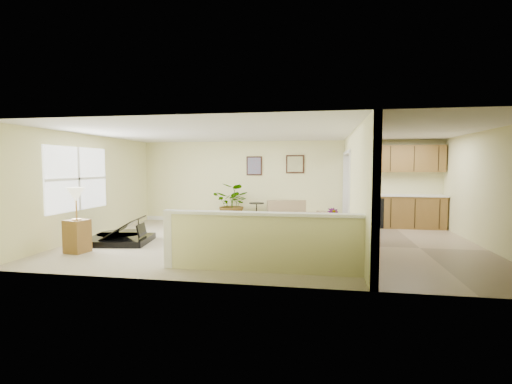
% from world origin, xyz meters
% --- Properties ---
extents(floor, '(9.00, 9.00, 0.00)m').
position_xyz_m(floor, '(0.00, 0.00, 0.00)').
color(floor, beige).
rests_on(floor, ground).
extents(back_wall, '(9.00, 0.04, 2.50)m').
position_xyz_m(back_wall, '(0.00, 3.00, 1.25)').
color(back_wall, beige).
rests_on(back_wall, floor).
extents(front_wall, '(9.00, 0.04, 2.50)m').
position_xyz_m(front_wall, '(0.00, -3.00, 1.25)').
color(front_wall, beige).
rests_on(front_wall, floor).
extents(left_wall, '(0.04, 6.00, 2.50)m').
position_xyz_m(left_wall, '(-4.50, 0.00, 1.25)').
color(left_wall, beige).
rests_on(left_wall, floor).
extents(right_wall, '(0.04, 6.00, 2.50)m').
position_xyz_m(right_wall, '(4.50, 0.00, 1.25)').
color(right_wall, beige).
rests_on(right_wall, floor).
extents(ceiling, '(9.00, 6.00, 0.04)m').
position_xyz_m(ceiling, '(0.00, 0.00, 2.50)').
color(ceiling, silver).
rests_on(ceiling, back_wall).
extents(kitchen_vinyl, '(2.70, 6.00, 0.01)m').
position_xyz_m(kitchen_vinyl, '(3.15, 0.00, 0.00)').
color(kitchen_vinyl, tan).
rests_on(kitchen_vinyl, floor).
extents(interior_partition, '(0.18, 5.99, 2.50)m').
position_xyz_m(interior_partition, '(1.80, 0.25, 1.22)').
color(interior_partition, beige).
rests_on(interior_partition, floor).
extents(pony_half_wall, '(3.42, 0.22, 1.00)m').
position_xyz_m(pony_half_wall, '(0.08, -2.30, 0.52)').
color(pony_half_wall, beige).
rests_on(pony_half_wall, floor).
extents(left_window, '(0.05, 2.15, 1.45)m').
position_xyz_m(left_window, '(-4.49, -0.50, 1.45)').
color(left_window, white).
rests_on(left_window, left_wall).
extents(wall_art_left, '(0.48, 0.04, 0.58)m').
position_xyz_m(wall_art_left, '(-0.95, 2.97, 1.75)').
color(wall_art_left, '#331C12').
rests_on(wall_art_left, back_wall).
extents(wall_mirror, '(0.55, 0.04, 0.55)m').
position_xyz_m(wall_mirror, '(0.30, 2.97, 1.80)').
color(wall_mirror, '#331C12').
rests_on(wall_mirror, back_wall).
extents(kitchen_cabinets, '(2.36, 0.65, 2.33)m').
position_xyz_m(kitchen_cabinets, '(3.19, 2.73, 0.87)').
color(kitchen_cabinets, brown).
rests_on(kitchen_cabinets, floor).
extents(piano, '(1.71, 1.75, 1.27)m').
position_xyz_m(piano, '(-3.47, -0.45, 0.53)').
color(piano, black).
rests_on(piano, floor).
extents(piano_bench, '(0.52, 0.89, 0.57)m').
position_xyz_m(piano_bench, '(-1.15, -0.47, 0.28)').
color(piano_bench, black).
rests_on(piano_bench, floor).
extents(loveseat, '(1.96, 1.47, 0.95)m').
position_xyz_m(loveseat, '(0.41, 2.70, 0.36)').
color(loveseat, tan).
rests_on(loveseat, floor).
extents(accent_table, '(0.45, 0.45, 0.65)m').
position_xyz_m(accent_table, '(-0.82, 2.65, 0.41)').
color(accent_table, black).
rests_on(accent_table, floor).
extents(palm_plant, '(1.32, 1.22, 1.23)m').
position_xyz_m(palm_plant, '(-1.51, 2.51, 0.61)').
color(palm_plant, black).
rests_on(palm_plant, floor).
extents(small_plant, '(0.42, 0.42, 0.60)m').
position_xyz_m(small_plant, '(1.40, 2.04, 0.25)').
color(small_plant, black).
rests_on(small_plant, floor).
extents(lamp_stand, '(0.45, 0.45, 1.31)m').
position_xyz_m(lamp_stand, '(-3.78, -1.57, 0.56)').
color(lamp_stand, brown).
rests_on(lamp_stand, floor).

